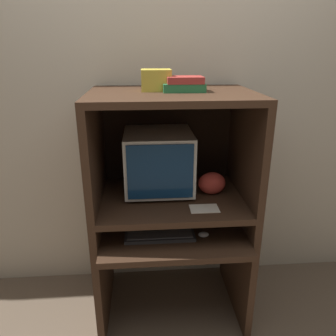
% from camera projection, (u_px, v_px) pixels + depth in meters
% --- Properties ---
extents(wall_back, '(6.00, 0.06, 2.60)m').
position_uv_depth(wall_back, '(167.00, 104.00, 2.16)').
color(wall_back, '#B2A893').
rests_on(wall_back, ground_plane).
extents(desk_base, '(0.91, 0.72, 0.64)m').
position_uv_depth(desk_base, '(172.00, 257.00, 2.07)').
color(desk_base, '#382316').
rests_on(desk_base, ground_plane).
extents(desk_monitor_shelf, '(0.91, 0.65, 0.18)m').
position_uv_depth(desk_monitor_shelf, '(172.00, 202.00, 1.98)').
color(desk_monitor_shelf, '#382316').
rests_on(desk_monitor_shelf, desk_base).
extents(hutch_upper, '(0.91, 0.65, 0.61)m').
position_uv_depth(hutch_upper, '(171.00, 128.00, 1.86)').
color(hutch_upper, '#382316').
rests_on(hutch_upper, desk_monitor_shelf).
extents(crt_monitor, '(0.40, 0.41, 0.37)m').
position_uv_depth(crt_monitor, '(158.00, 161.00, 1.98)').
color(crt_monitor, beige).
rests_on(crt_monitor, desk_monitor_shelf).
extents(keyboard, '(0.40, 0.14, 0.03)m').
position_uv_depth(keyboard, '(160.00, 235.00, 1.86)').
color(keyboard, '#2D2D30').
rests_on(keyboard, desk_base).
extents(mouse, '(0.06, 0.04, 0.03)m').
position_uv_depth(mouse, '(203.00, 235.00, 1.86)').
color(mouse, '#B7B7B7').
rests_on(mouse, desk_base).
extents(snack_bag, '(0.16, 0.12, 0.13)m').
position_uv_depth(snack_bag, '(212.00, 183.00, 1.98)').
color(snack_bag, '#BC382D').
rests_on(snack_bag, desk_monitor_shelf).
extents(book_stack, '(0.22, 0.15, 0.08)m').
position_uv_depth(book_stack, '(184.00, 84.00, 1.76)').
color(book_stack, '#236638').
rests_on(book_stack, hutch_upper).
extents(paper_card, '(0.16, 0.10, 0.00)m').
position_uv_depth(paper_card, '(204.00, 209.00, 1.81)').
color(paper_card, beige).
rests_on(paper_card, desk_monitor_shelf).
extents(storage_box, '(0.16, 0.14, 0.11)m').
position_uv_depth(storage_box, '(156.00, 80.00, 1.78)').
color(storage_box, gold).
rests_on(storage_box, hutch_upper).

